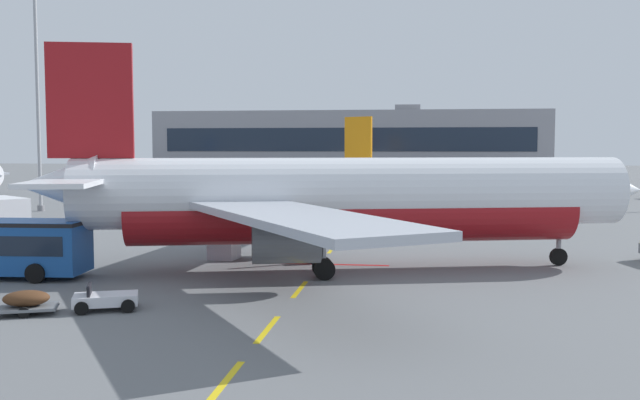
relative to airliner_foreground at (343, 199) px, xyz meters
name	(u,v)px	position (x,y,z in m)	size (l,w,h in m)	color
ground	(626,233)	(20.48, 19.63, -3.95)	(400.00, 400.00, 0.00)	slate
apron_paint_markings	(346,231)	(-1.52, 17.52, -3.95)	(8.00, 96.22, 0.01)	yellow
airliner_foreground	(343,199)	(0.00, 0.00, 0.00)	(34.44, 33.57, 12.20)	white
airliner_far_center	(284,174)	(-12.46, 49.56, -0.64)	(27.53, 25.94, 10.22)	white
catering_truck	(482,208)	(9.52, 22.21, -2.30)	(7.33, 5.32, 3.14)	black
uld_cargo_container	(224,246)	(-7.54, 2.76, -3.15)	(1.79, 1.76, 1.60)	#B7BCC6
apron_light_mast_near	(36,56)	(-35.12, 31.20, 12.14)	(1.80, 1.80, 26.00)	slate
terminal_satellite	(350,143)	(-11.89, 135.06, 3.59)	(92.70, 21.40, 16.65)	gray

